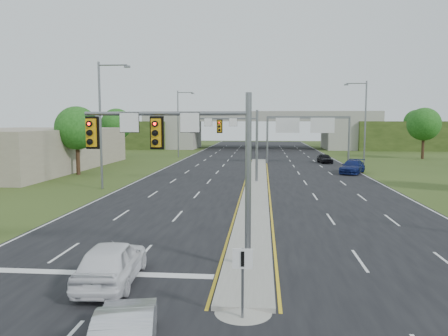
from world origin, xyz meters
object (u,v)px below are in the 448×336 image
object	(u,v)px
car_white	(112,262)
sign_gantry	(307,126)
overpass	(260,132)
signal_mast_far	(233,134)
car_silver	(126,333)
car_far_b	(352,167)
keep_right_sign	(243,271)
signal_mast_near	(190,151)
car_far_c	(325,158)

from	to	relation	value
car_white	sign_gantry	bearing A→B (deg)	-107.78
overpass	car_white	size ratio (longest dim) A/B	17.17
signal_mast_far	car_silver	xyz separation A→B (m)	(-0.51, -31.85, -4.03)
car_silver	car_far_b	distance (m)	42.83
keep_right_sign	car_white	distance (m)	5.58
keep_right_sign	car_silver	bearing A→B (deg)	-139.12
sign_gantry	car_far_b	distance (m)	12.76
overpass	signal_mast_near	bearing A→B (deg)	-91.62
sign_gantry	car_far_b	xyz separation A→B (m)	(4.12, -11.22, -4.46)
overpass	car_silver	size ratio (longest dim) A/B	19.55
keep_right_sign	car_far_b	bearing A→B (deg)	74.22
car_silver	car_far_c	xyz separation A→B (m)	(12.22, 53.14, -0.01)
signal_mast_near	car_far_c	world-z (taller)	signal_mast_near
signal_mast_near	car_far_c	distance (m)	47.92
signal_mast_near	sign_gantry	bearing A→B (deg)	78.75
keep_right_sign	car_far_c	xyz separation A→B (m)	(9.45, 50.74, -0.84)
sign_gantry	car_far_c	world-z (taller)	sign_gantry
signal_mast_near	car_white	xyz separation A→B (m)	(-2.62, -1.85, -3.91)
car_white	car_silver	world-z (taller)	car_white
signal_mast_near	car_white	size ratio (longest dim) A/B	1.50
signal_mast_near	sign_gantry	size ratio (longest dim) A/B	0.60
signal_mast_near	overpass	xyz separation A→B (m)	(2.26, 80.07, -1.17)
signal_mast_near	car_white	bearing A→B (deg)	-144.77
signal_mast_near	sign_gantry	distance (m)	45.88
car_far_c	car_far_b	bearing A→B (deg)	-92.25
sign_gantry	car_silver	distance (m)	52.90
car_silver	overpass	bearing A→B (deg)	-104.11
car_white	car_far_c	distance (m)	50.23
overpass	car_far_c	distance (m)	35.20
signal_mast_far	keep_right_sign	bearing A→B (deg)	-85.61
signal_mast_near	keep_right_sign	size ratio (longest dim) A/B	3.18
car_far_b	car_far_c	size ratio (longest dim) A/B	1.35
keep_right_sign	car_white	world-z (taller)	keep_right_sign
signal_mast_near	car_silver	size ratio (longest dim) A/B	1.71
signal_mast_near	car_far_b	size ratio (longest dim) A/B	1.34
signal_mast_near	car_far_c	bearing A→B (deg)	75.79
sign_gantry	car_silver	world-z (taller)	sign_gantry
signal_mast_near	signal_mast_far	bearing A→B (deg)	90.00
keep_right_sign	sign_gantry	xyz separation A→B (m)	(6.68, 49.45, 3.72)
overpass	car_silver	world-z (taller)	overpass
keep_right_sign	overpass	world-z (taller)	overpass
signal_mast_far	sign_gantry	world-z (taller)	signal_mast_far
overpass	keep_right_sign	bearing A→B (deg)	-90.00
signal_mast_near	car_silver	world-z (taller)	signal_mast_near
car_far_b	car_far_c	distance (m)	12.58
signal_mast_far	car_far_b	distance (m)	16.23
car_far_b	car_far_c	world-z (taller)	car_far_b
signal_mast_far	car_white	xyz separation A→B (m)	(-2.62, -26.85, -3.91)
keep_right_sign	car_far_b	size ratio (longest dim) A/B	0.42
car_far_c	signal_mast_far	bearing A→B (deg)	-127.23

